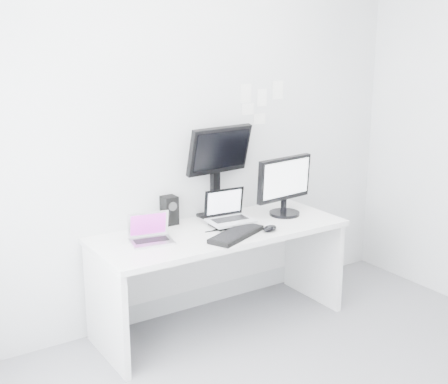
% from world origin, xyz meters
% --- Properties ---
extents(back_wall, '(3.60, 0.00, 3.60)m').
position_xyz_m(back_wall, '(0.00, 1.60, 1.35)').
color(back_wall, silver).
rests_on(back_wall, ground).
extents(desk, '(1.80, 0.70, 0.73)m').
position_xyz_m(desk, '(0.00, 1.25, 0.36)').
color(desk, white).
rests_on(desk, ground).
extents(macbook, '(0.31, 0.25, 0.21)m').
position_xyz_m(macbook, '(-0.53, 1.25, 0.83)').
color(macbook, silver).
rests_on(macbook, desk).
extents(speaker, '(0.11, 0.11, 0.21)m').
position_xyz_m(speaker, '(-0.24, 1.54, 0.83)').
color(speaker, black).
rests_on(speaker, desk).
extents(dell_laptop, '(0.33, 0.26, 0.26)m').
position_xyz_m(dell_laptop, '(0.11, 1.28, 0.86)').
color(dell_laptop, silver).
rests_on(dell_laptop, desk).
extents(rear_monitor, '(0.53, 0.23, 0.70)m').
position_xyz_m(rear_monitor, '(0.15, 1.52, 1.08)').
color(rear_monitor, black).
rests_on(rear_monitor, desk).
extents(samsung_monitor, '(0.52, 0.28, 0.46)m').
position_xyz_m(samsung_monitor, '(0.59, 1.27, 0.96)').
color(samsung_monitor, black).
rests_on(samsung_monitor, desk).
extents(keyboard, '(0.49, 0.34, 0.03)m').
position_xyz_m(keyboard, '(0.01, 1.06, 0.75)').
color(keyboard, black).
rests_on(keyboard, desk).
extents(mouse, '(0.14, 0.11, 0.04)m').
position_xyz_m(mouse, '(0.27, 1.03, 0.75)').
color(mouse, black).
rests_on(mouse, desk).
extents(wall_note_0, '(0.10, 0.00, 0.14)m').
position_xyz_m(wall_note_0, '(0.45, 1.59, 1.62)').
color(wall_note_0, white).
rests_on(wall_note_0, back_wall).
extents(wall_note_1, '(0.09, 0.00, 0.13)m').
position_xyz_m(wall_note_1, '(0.60, 1.59, 1.58)').
color(wall_note_1, white).
rests_on(wall_note_1, back_wall).
extents(wall_note_2, '(0.10, 0.00, 0.14)m').
position_xyz_m(wall_note_2, '(0.75, 1.59, 1.63)').
color(wall_note_2, white).
rests_on(wall_note_2, back_wall).
extents(wall_note_3, '(0.11, 0.00, 0.08)m').
position_xyz_m(wall_note_3, '(0.58, 1.59, 1.42)').
color(wall_note_3, white).
rests_on(wall_note_3, back_wall).
extents(wall_note_4, '(0.11, 0.00, 0.09)m').
position_xyz_m(wall_note_4, '(0.47, 1.59, 1.50)').
color(wall_note_4, white).
rests_on(wall_note_4, back_wall).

